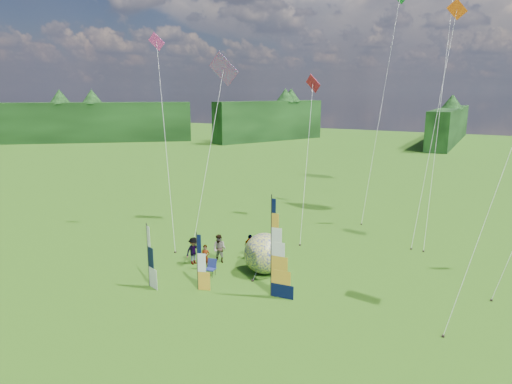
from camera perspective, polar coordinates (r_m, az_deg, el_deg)
The scene contains 18 objects.
ground at distance 22.70m, azimuth -2.71°, elevation -15.95°, with size 220.00×220.00×0.00m, color #407413.
treeline_ring at distance 21.08m, azimuth -2.83°, elevation -6.36°, with size 210.00×210.00×8.00m, color #256020, non-canonical shape.
feather_banner_main at distance 24.21m, azimuth 1.91°, elevation -7.04°, with size 1.45×0.10×5.42m, color black, non-canonical shape.
side_banner_left at distance 25.50m, azimuth -7.35°, elevation -8.73°, with size 0.91×0.10×3.22m, color gold, non-canonical shape.
side_banner_far at distance 26.43m, azimuth -13.34°, elevation -7.81°, with size 1.05×0.10×3.56m, color white, non-canonical shape.
bol_inflatable at distance 27.71m, azimuth 1.07°, elevation -7.68°, with size 2.48×2.48×2.48m, color navy.
spectator_a at distance 28.57m, azimuth -6.35°, elevation -8.10°, with size 0.57×0.38×1.57m, color #66594C.
spectator_b at distance 29.49m, azimuth -4.59°, elevation -7.09°, with size 0.90×0.44×1.86m, color #66594C.
spectator_c at distance 29.45m, azimuth -7.80°, elevation -7.29°, with size 1.14×0.42×1.76m, color #66594C.
spectator_d at distance 30.20m, azimuth -0.74°, elevation -6.81°, with size 0.94×0.39×1.61m, color #66594C.
camp_chair at distance 27.61m, azimuth -5.70°, elevation -9.44°, with size 0.59×0.59×1.03m, color navy, non-canonical shape.
kite_whale at distance 38.10m, azimuth 22.32°, elevation 12.59°, with size 4.79×16.46×22.89m, color black, non-canonical shape.
kite_rainbow_delta at distance 35.18m, azimuth -5.88°, elevation 6.89°, with size 5.69×10.77×14.76m, color red, non-canonical shape.
kite_parafoil at distance 23.26m, azimuth 29.05°, elevation 5.40°, with size 7.11×9.33×17.13m, color red, non-canonical shape.
small_kite_red at distance 35.62m, azimuth 6.42°, elevation 5.29°, with size 5.17×10.75×12.71m, color red, non-canonical shape.
small_kite_orange at distance 35.41m, azimuth 21.52°, elevation 8.67°, with size 3.31×9.32×17.90m, color #FD560D, non-canonical shape.
small_kite_pink at distance 33.66m, azimuth -11.30°, elevation 7.18°, with size 7.36×7.30×15.61m, color #F839A8, non-canonical shape.
small_kite_green at distance 41.76m, azimuth 15.50°, elevation 11.30°, with size 2.46×11.87×20.44m, color green, non-canonical shape.
Camera 1 is at (10.42, -17.00, 10.85)m, focal length 32.00 mm.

